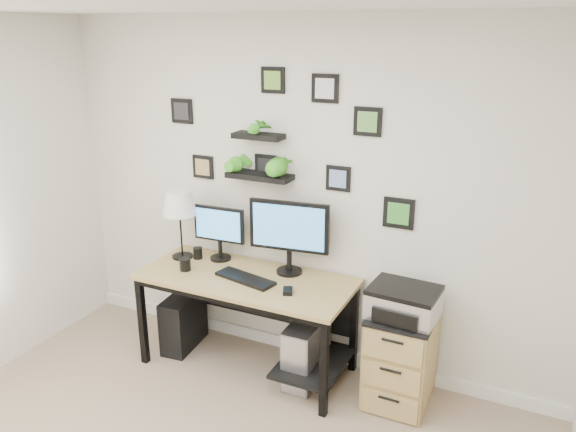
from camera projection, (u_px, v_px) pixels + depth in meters
The scene contains 14 objects.
room at pixel (299, 346), 4.54m from camera, with size 4.00×4.00×4.00m.
desk at pixel (253, 291), 4.18m from camera, with size 1.60×0.70×0.75m.
monitor_left at pixel (219, 229), 4.37m from camera, with size 0.43×0.17×0.43m.
monitor_right at pixel (289, 231), 4.09m from camera, with size 0.60×0.22×0.56m.
keyboard at pixel (245, 278), 4.08m from camera, with size 0.47×0.15×0.02m, color black.
mouse at pixel (288, 291), 3.87m from camera, with size 0.06×0.10×0.03m, color black.
table_lamp at pixel (179, 205), 4.35m from camera, with size 0.27×0.27×0.55m.
mug at pixel (185, 264), 4.23m from camera, with size 0.08×0.08×0.09m, color black.
pen_cup at pixel (198, 253), 4.45m from camera, with size 0.07×0.07×0.09m, color black.
pc_tower_black at pixel (184, 321), 4.57m from camera, with size 0.20×0.45×0.45m, color black.
pc_tower_grey at pixel (306, 351), 4.12m from camera, with size 0.22×0.48×0.47m.
file_cabinet at pixel (401, 357), 3.87m from camera, with size 0.43×0.53×0.67m.
printer at pixel (404, 302), 3.70m from camera, with size 0.47×0.39×0.20m.
wall_decor at pixel (268, 149), 4.08m from camera, with size 1.96×0.18×1.06m.
Camera 1 is at (1.62, -1.65, 2.48)m, focal length 35.00 mm.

